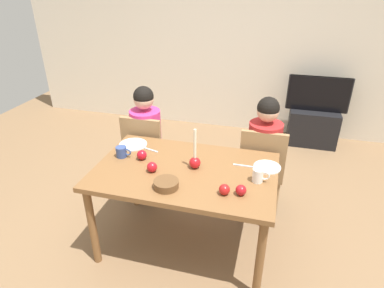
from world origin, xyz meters
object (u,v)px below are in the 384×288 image
plate_right (267,167)px  apple_by_left_plate (142,155)px  person_right_child (263,159)px  tv (318,94)px  person_left_child (147,144)px  bowl_walnuts (166,184)px  plate_left (133,145)px  apple_by_right_mug (241,190)px  candle_centerpiece (195,160)px  mug_right (258,175)px  chair_left (146,151)px  apple_near_candle (224,189)px  tv_stand (312,127)px  dining_table (185,178)px  apple_far_edge (152,167)px  mug_left (122,152)px  chair_right (262,166)px

plate_right → apple_by_left_plate: apple_by_left_plate is taller
person_right_child → tv: person_right_child is taller
person_right_child → person_left_child: bearing=180.0°
bowl_walnuts → person_right_child: bearing=55.6°
plate_left → apple_by_right_mug: (1.02, -0.48, 0.03)m
tv → candle_centerpiece: candle_centerpiece is taller
mug_right → plate_left: bearing=165.4°
apple_by_left_plate → chair_left: bearing=110.7°
candle_centerpiece → bowl_walnuts: candle_centerpiece is taller
apple_near_candle → apple_by_right_mug: (0.11, 0.02, -0.00)m
person_left_child → tv_stand: person_left_child is taller
apple_by_right_mug → person_right_child: bearing=83.3°
tv_stand → apple_by_right_mug: 2.67m
dining_table → plate_right: size_ratio=6.65×
apple_by_right_mug → apple_far_edge: size_ratio=0.95×
mug_left → apple_by_right_mug: mug_left is taller
tv_stand → tv: 0.47m
person_left_child → tv: 2.40m
chair_right → tv: (0.58, 1.69, 0.20)m
mug_right → apple_near_candle: 0.30m
plate_right → candle_centerpiece: bearing=-165.0°
apple_by_left_plate → apple_by_right_mug: size_ratio=1.07×
tv → apple_by_left_plate: (-1.52, -2.25, 0.08)m
dining_table → plate_right: 0.65m
candle_centerpiece → plate_left: 0.67m
person_left_child → tv: bearing=43.8°
bowl_walnuts → apple_far_edge: (-0.17, 0.17, 0.01)m
tv → bowl_walnuts: 2.84m
apple_near_candle → apple_by_left_plate: size_ratio=0.95×
dining_table → apple_near_candle: (0.35, -0.24, 0.12)m
tv → chair_left: bearing=-135.7°
candle_centerpiece → mug_right: candle_centerpiece is taller
person_right_child → mug_right: bearing=-90.2°
person_right_child → mug_right: (-0.00, -0.66, 0.23)m
tv → dining_table: bearing=-116.4°
tv → apple_by_left_plate: bearing=-124.2°
plate_right → mug_right: bearing=-104.1°
apple_by_right_mug → apple_by_left_plate: bearing=162.0°
chair_left → apple_far_edge: (0.36, -0.71, 0.28)m
chair_left → person_left_child: size_ratio=0.77×
tv → plate_left: bearing=-129.9°
tv → mug_right: size_ratio=6.34×
dining_table → tv_stand: 2.60m
bowl_walnuts → apple_by_left_plate: 0.46m
plate_right → tv: bearing=75.9°
tv → plate_left: size_ratio=3.22×
plate_right → apple_far_edge: apple_far_edge is taller
apple_near_candle → chair_left: bearing=137.9°
chair_left → chair_right: size_ratio=1.00×
plate_left → plate_right: bearing=-3.9°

